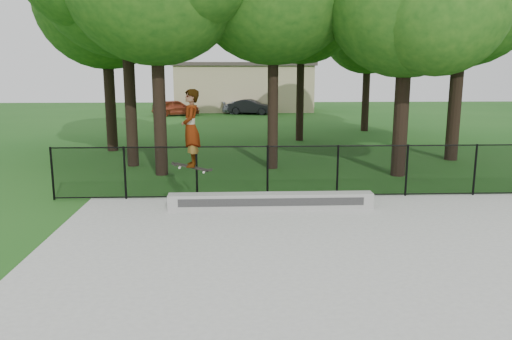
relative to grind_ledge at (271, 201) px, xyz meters
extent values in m
plane|color=#1A4D15|center=(1.99, -4.70, -0.27)|extent=(100.00, 100.00, 0.00)
cube|color=#A0A09B|center=(1.99, -4.70, -0.24)|extent=(14.00, 12.00, 0.06)
cube|color=#A2A29D|center=(0.00, 0.00, 0.00)|extent=(5.35, 0.40, 0.41)
imported|color=maroon|center=(-5.62, 28.21, 0.38)|extent=(4.05, 2.68, 1.29)
imported|color=black|center=(0.49, 29.12, 0.35)|extent=(3.61, 2.18, 1.23)
imported|color=#9397A6|center=(-0.11, 29.89, 0.26)|extent=(3.45, 1.76, 1.05)
cube|color=black|center=(-2.02, -0.24, 0.97)|extent=(0.83, 0.23, 0.22)
imported|color=#C2E6FF|center=(-2.02, -0.24, 1.95)|extent=(0.52, 0.74, 1.92)
cylinder|color=black|center=(-6.01, 1.20, 0.54)|extent=(0.06, 0.06, 1.50)
cylinder|color=black|center=(-4.01, 1.20, 0.54)|extent=(0.06, 0.06, 1.50)
cylinder|color=black|center=(-2.01, 1.20, 0.54)|extent=(0.06, 0.06, 1.50)
cylinder|color=black|center=(-0.01, 1.20, 0.54)|extent=(0.06, 0.06, 1.50)
cylinder|color=black|center=(1.99, 1.20, 0.54)|extent=(0.06, 0.06, 1.50)
cylinder|color=black|center=(3.99, 1.20, 0.54)|extent=(0.06, 0.06, 1.50)
cylinder|color=black|center=(5.99, 1.20, 0.54)|extent=(0.06, 0.06, 1.50)
cylinder|color=black|center=(1.99, 1.20, 1.26)|extent=(16.00, 0.04, 0.04)
cylinder|color=black|center=(1.99, 1.20, -0.16)|extent=(16.00, 0.04, 0.04)
cube|color=black|center=(1.99, 1.20, 0.54)|extent=(16.00, 0.01, 1.50)
cylinder|color=black|center=(-3.51, 4.80, 2.30)|extent=(0.44, 0.44, 5.14)
cylinder|color=black|center=(0.49, 5.80, 2.33)|extent=(0.44, 0.44, 5.19)
cylinder|color=black|center=(4.79, 4.30, 2.03)|extent=(0.44, 0.44, 4.60)
cylinder|color=black|center=(7.99, 7.30, 2.28)|extent=(0.44, 0.44, 5.09)
cylinder|color=black|center=(-6.51, 10.30, 2.23)|extent=(0.44, 0.44, 5.00)
cylinder|color=black|center=(2.49, 13.30, 2.42)|extent=(0.44, 0.44, 5.37)
cylinder|color=black|center=(6.99, 17.30, 2.06)|extent=(0.44, 0.44, 4.65)
sphere|color=#1B4B14|center=(6.99, 17.30, 5.92)|extent=(5.59, 5.59, 5.59)
cylinder|color=black|center=(-4.85, 6.54, 2.47)|extent=(0.44, 0.44, 5.48)
cube|color=tan|center=(-0.01, 33.30, 1.73)|extent=(12.00, 6.00, 4.00)
cube|color=#3F3833|center=(-0.01, 33.30, 3.88)|extent=(12.40, 6.40, 0.30)
camera|label=1|loc=(-0.96, -12.59, 3.36)|focal=35.00mm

